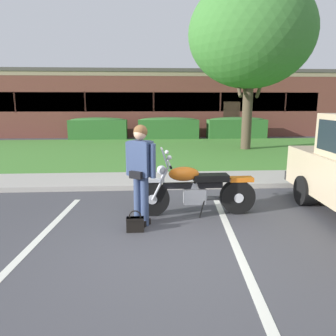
{
  "coord_description": "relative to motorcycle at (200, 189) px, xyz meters",
  "views": [
    {
      "loc": [
        -0.28,
        -4.33,
        2.06
      ],
      "look_at": [
        0.08,
        1.54,
        0.85
      ],
      "focal_mm": 34.27,
      "sensor_mm": 36.0,
      "label": 1
    }
  ],
  "objects": [
    {
      "name": "hedge_center_right",
      "position": [
        4.11,
        12.44,
        0.16
      ],
      "size": [
        3.32,
        0.9,
        1.24
      ],
      "color": "#336B2D",
      "rests_on": "ground"
    },
    {
      "name": "ground_plane",
      "position": [
        -0.66,
        -1.35,
        -0.49
      ],
      "size": [
        140.0,
        140.0,
        0.0
      ],
      "primitive_type": "plane",
      "color": "#424247"
    },
    {
      "name": "curb_strip",
      "position": [
        -0.66,
        1.81,
        -0.43
      ],
      "size": [
        60.0,
        0.2,
        0.12
      ],
      "primitive_type": "cube",
      "color": "#ADA89E",
      "rests_on": "ground"
    },
    {
      "name": "rider_person",
      "position": [
        -1.07,
        -0.46,
        0.5
      ],
      "size": [
        0.5,
        0.41,
        1.7
      ],
      "color": "black",
      "rests_on": "ground"
    },
    {
      "name": "handbag",
      "position": [
        -1.17,
        -0.76,
        -0.34
      ],
      "size": [
        0.28,
        0.13,
        0.36
      ],
      "color": "black",
      "rests_on": "ground"
    },
    {
      "name": "shade_tree",
      "position": [
        3.31,
        8.0,
        4.29
      ],
      "size": [
        5.13,
        5.13,
        6.98
      ],
      "color": "#4C3D2D",
      "rests_on": "ground"
    },
    {
      "name": "brick_building",
      "position": [
        -0.6,
        18.22,
        1.5
      ],
      "size": [
        23.49,
        9.71,
        3.98
      ],
      "color": "brown",
      "rests_on": "ground"
    },
    {
      "name": "concrete_walk",
      "position": [
        -0.66,
        2.66,
        -0.45
      ],
      "size": [
        60.0,
        1.5,
        0.08
      ],
      "primitive_type": "cube",
      "color": "#ADA89E",
      "rests_on": "ground"
    },
    {
      "name": "grass_lawn",
      "position": [
        -0.66,
        7.74,
        -0.46
      ],
      "size": [
        60.0,
        8.66,
        0.06
      ],
      "primitive_type": "cube",
      "color": "#478433",
      "rests_on": "ground"
    },
    {
      "name": "hedge_left",
      "position": [
        -3.71,
        12.44,
        0.16
      ],
      "size": [
        3.17,
        0.9,
        1.24
      ],
      "color": "#336B2D",
      "rests_on": "ground"
    },
    {
      "name": "stall_stripe_1",
      "position": [
        0.34,
        -1.15,
        -0.49
      ],
      "size": [
        0.48,
        4.39,
        0.01
      ],
      "primitive_type": "cube",
      "rotation": [
        0.0,
        0.0,
        -0.08
      ],
      "color": "silver",
      "rests_on": "ground"
    },
    {
      "name": "motorcycle",
      "position": [
        0.0,
        0.0,
        0.0
      ],
      "size": [
        2.24,
        0.82,
        1.26
      ],
      "color": "black",
      "rests_on": "ground"
    },
    {
      "name": "stall_stripe_0",
      "position": [
        -2.65,
        -1.15,
        -0.49
      ],
      "size": [
        0.48,
        4.39,
        0.01
      ],
      "primitive_type": "cube",
      "rotation": [
        0.0,
        0.0,
        -0.08
      ],
      "color": "silver",
      "rests_on": "ground"
    },
    {
      "name": "hedge_center_left",
      "position": [
        0.2,
        12.44,
        0.16
      ],
      "size": [
        3.38,
        0.9,
        1.24
      ],
      "color": "#336B2D",
      "rests_on": "ground"
    }
  ]
}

